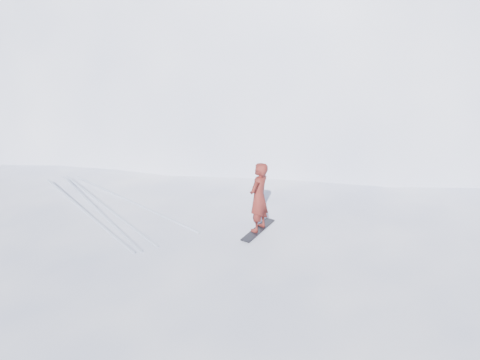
# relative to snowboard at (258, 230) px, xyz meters

# --- Properties ---
(ground) EXTENTS (400.00, 400.00, 0.00)m
(ground) POSITION_rel_snowboard_xyz_m (-1.50, -1.50, -2.41)
(ground) COLOR white
(ground) RESTS_ON ground
(near_ridge) EXTENTS (36.00, 28.00, 4.80)m
(near_ridge) POSITION_rel_snowboard_xyz_m (-0.50, 1.50, -2.41)
(near_ridge) COLOR white
(near_ridge) RESTS_ON ground
(summit_peak) EXTENTS (60.00, 56.00, 56.00)m
(summit_peak) POSITION_rel_snowboard_xyz_m (20.50, 24.50, -2.41)
(summit_peak) COLOR white
(summit_peak) RESTS_ON ground
(peak_shoulder) EXTENTS (28.00, 24.00, 18.00)m
(peak_shoulder) POSITION_rel_snowboard_xyz_m (8.50, 18.50, -2.41)
(peak_shoulder) COLOR white
(peak_shoulder) RESTS_ON ground
(wind_bumps) EXTENTS (16.00, 14.40, 1.00)m
(wind_bumps) POSITION_rel_snowboard_xyz_m (-2.06, 0.62, -2.41)
(wind_bumps) COLOR white
(wind_bumps) RESTS_ON ground
(snowboard) EXTENTS (1.38, 0.93, 0.02)m
(snowboard) POSITION_rel_snowboard_xyz_m (0.00, 0.00, 0.00)
(snowboard) COLOR black
(snowboard) RESTS_ON near_ridge
(snowboarder) EXTENTS (0.83, 0.74, 1.92)m
(snowboarder) POSITION_rel_snowboard_xyz_m (0.00, 0.00, 0.97)
(snowboarder) COLOR maroon
(snowboarder) RESTS_ON snowboard
(board_tracks) EXTENTS (3.02, 5.96, 0.04)m
(board_tracks) POSITION_rel_snowboard_xyz_m (-3.26, 3.47, 0.01)
(board_tracks) COLOR silver
(board_tracks) RESTS_ON ground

